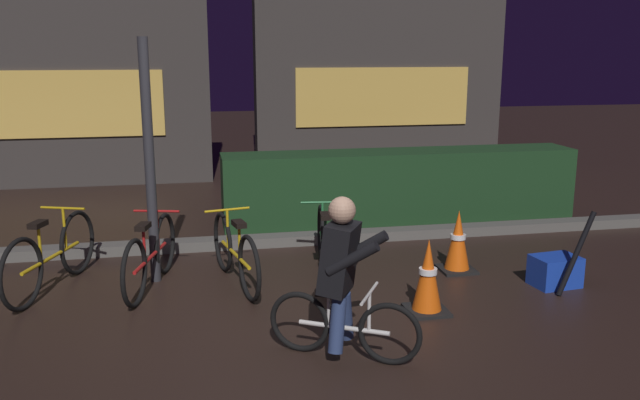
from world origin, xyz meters
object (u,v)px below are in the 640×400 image
street_post (150,164)px  traffic_cone_near (428,277)px  blue_crate (555,271)px  closed_umbrella (576,254)px  traffic_cone_far (458,242)px  parked_bike_right_mid (324,243)px  parked_bike_center_left (151,256)px  parked_bike_left_mid (51,256)px  parked_bike_center_right (235,253)px  cyclist (342,277)px

street_post → traffic_cone_near: 2.86m
blue_crate → closed_umbrella: bearing=-78.5°
traffic_cone_near → closed_umbrella: size_ratio=0.79×
street_post → traffic_cone_far: size_ratio=3.65×
street_post → parked_bike_right_mid: (1.71, -0.10, -0.87)m
street_post → parked_bike_center_left: 0.89m
parked_bike_left_mid → blue_crate: parked_bike_left_mid is taller
traffic_cone_near → blue_crate: 1.53m
blue_crate → parked_bike_center_right: bearing=168.4°
parked_bike_center_right → parked_bike_right_mid: (0.93, 0.17, -0.00)m
parked_bike_center_right → closed_umbrella: 3.26m
parked_bike_center_right → traffic_cone_far: parked_bike_center_right is taller
street_post → parked_bike_center_right: street_post is taller
cyclist → closed_umbrella: bearing=48.5°
parked_bike_center_right → blue_crate: 3.15m
cyclist → parked_bike_center_left: bearing=159.5°
street_post → traffic_cone_far: bearing=-5.4°
parked_bike_right_mid → cyclist: size_ratio=1.23×
parked_bike_right_mid → traffic_cone_near: bearing=-143.2°
parked_bike_left_mid → traffic_cone_near: parked_bike_left_mid is taller
parked_bike_center_right → closed_umbrella: bearing=-117.8°
parked_bike_center_right → cyclist: (0.68, -1.72, 0.30)m
parked_bike_left_mid → parked_bike_right_mid: size_ratio=1.03×
traffic_cone_near → traffic_cone_far: 1.23m
traffic_cone_far → parked_bike_center_right: bearing=179.4°
parked_bike_center_left → traffic_cone_near: (2.42, -1.09, -0.01)m
parked_bike_center_left → blue_crate: 3.96m
blue_crate → cyclist: bearing=-155.6°
parked_bike_left_mid → blue_crate: (4.82, -0.81, -0.20)m
parked_bike_center_right → street_post: bearing=58.9°
parked_bike_right_mid → blue_crate: (2.16, -0.80, -0.17)m
parked_bike_left_mid → parked_bike_center_right: 1.75m
street_post → parked_bike_left_mid: size_ratio=1.51×
cyclist → closed_umbrella: 2.61m
parked_bike_left_mid → closed_umbrella: bearing=-82.9°
parked_bike_center_left → parked_bike_center_right: size_ratio=1.00×
traffic_cone_near → blue_crate: size_ratio=1.52×
parked_bike_center_right → closed_umbrella: size_ratio=1.80×
parked_bike_center_left → cyclist: bearing=-125.4°
parked_bike_left_mid → cyclist: bearing=-108.8°
parked_bike_center_left → traffic_cone_far: bearing=-76.8°
street_post → parked_bike_right_mid: 1.92m
parked_bike_center_right → closed_umbrella: (3.13, -0.88, 0.08)m
street_post → traffic_cone_far: street_post is taller
parked_bike_center_right → traffic_cone_near: (1.61, -1.03, -0.00)m
parked_bike_left_mid → parked_bike_center_right: bearing=-76.5°
parked_bike_center_left → parked_bike_right_mid: parked_bike_center_left is taller
parked_bike_left_mid → cyclist: cyclist is taller
parked_bike_right_mid → traffic_cone_near: 1.38m
parked_bike_right_mid → street_post: bearing=93.8°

